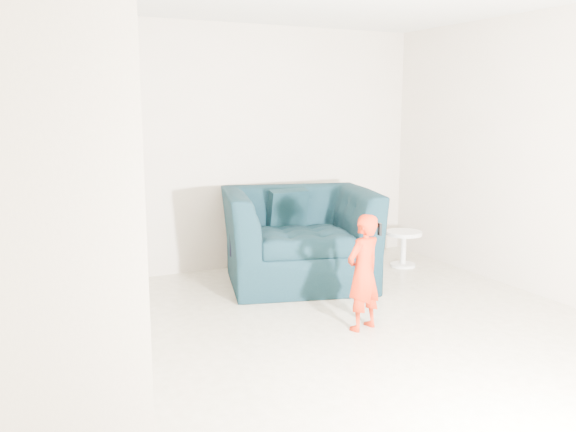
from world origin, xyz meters
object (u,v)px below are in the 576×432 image
(side_table, at_px, (404,243))
(staircase, at_px, (33,244))
(toddler, at_px, (363,272))
(armchair, at_px, (298,237))

(side_table, xyz_separation_m, staircase, (-3.97, -1.36, 0.67))
(side_table, distance_m, staircase, 4.25)
(toddler, bearing_deg, armchair, -113.06)
(staircase, bearing_deg, toddler, -2.73)
(toddler, distance_m, side_table, 2.12)
(armchair, relative_size, side_table, 3.65)
(armchair, distance_m, side_table, 1.38)
(side_table, bearing_deg, toddler, -135.63)
(toddler, xyz_separation_m, side_table, (1.51, 1.48, -0.21))
(side_table, height_order, staircase, staircase)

